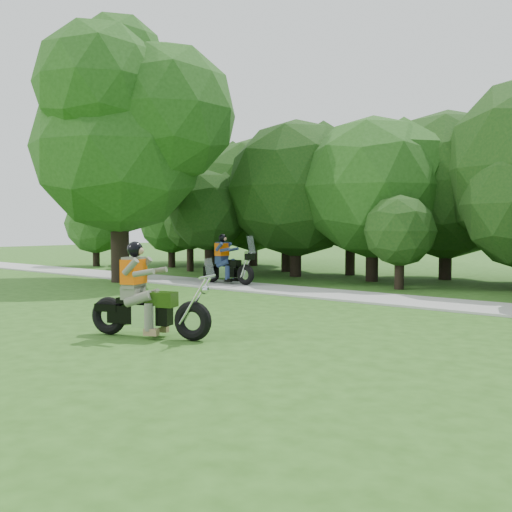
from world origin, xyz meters
The scene contains 5 objects.
ground centered at (0.00, 0.00, 0.00)m, with size 100.00×100.00×0.00m, color #2A5217.
walkway centered at (0.00, 8.00, 0.03)m, with size 60.00×2.20×0.06m, color #A4A49F.
big_tree_west centered at (-10.54, 6.85, 5.76)m, with size 8.64×6.56×9.96m.
chopper_motorcycle centered at (-1.40, 0.10, 0.67)m, with size 2.49×1.25×1.82m.
touring_motorcycle centered at (-6.68, 8.18, 0.70)m, with size 2.32×0.66×1.77m.
Camera 1 is at (7.02, -6.86, 2.11)m, focal length 40.00 mm.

